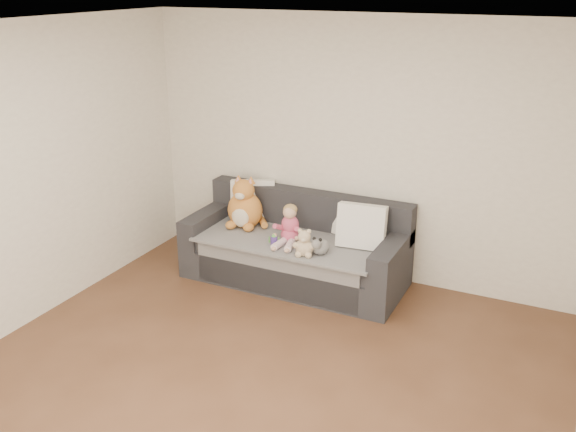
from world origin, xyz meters
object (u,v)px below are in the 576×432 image
Objects in this scene: sippy_cup at (274,239)px; sofa at (296,251)px; toddler at (289,227)px; plush_cat at (245,207)px; teddy_bear at (304,245)px.

sofa is at bearing 72.50° from sippy_cup.
toddler is 0.70× the size of plush_cat.
toddler is 0.19m from sippy_cup.
teddy_bear is at bearing -15.41° from sippy_cup.
sippy_cup is (-0.10, -0.12, -0.10)m from toddler.
toddler is 0.35m from teddy_bear.
toddler is at bearing -87.77° from sofa.
plush_cat reaches higher than sofa.
toddler is 0.64m from plush_cat.
sippy_cup is at bearing -38.65° from plush_cat.
sippy_cup is at bearing -137.18° from toddler.
teddy_bear reaches higher than sippy_cup.
sofa reaches higher than teddy_bear.
plush_cat is at bearing 147.54° from sippy_cup.
toddler is at bearing -24.37° from plush_cat.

